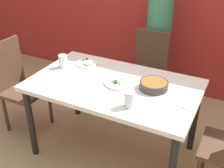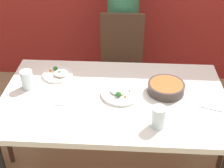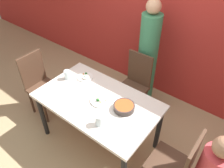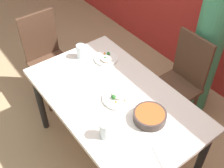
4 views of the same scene
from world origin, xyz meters
name	(u,v)px [view 1 (image 1 of 4)]	position (x,y,z in m)	size (l,w,h in m)	color
ground_plane	(114,150)	(0.00, 0.00, 0.00)	(10.00, 10.00, 0.00)	tan
dining_table	(114,92)	(0.00, 0.00, 0.68)	(1.45, 0.88, 0.76)	silver
chair_adult_spot	(147,72)	(0.03, 0.78, 0.52)	(0.40, 0.40, 0.97)	#4C3323
chair_empty_left	(19,84)	(-1.07, -0.07, 0.52)	(0.40, 0.40, 0.97)	#4C3323
person_adult	(158,41)	(0.03, 1.09, 0.78)	(0.28, 0.28, 1.66)	#387F56
bowl_curry	(154,85)	(0.34, 0.07, 0.80)	(0.24, 0.24, 0.06)	#3D332D
plate_rice_adult	(87,63)	(-0.40, 0.22, 0.78)	(0.21, 0.21, 0.05)	white
plate_rice_child	(119,82)	(0.04, 0.02, 0.78)	(0.26, 0.26, 0.05)	white
glass_water_tall	(63,61)	(-0.58, 0.07, 0.82)	(0.08, 0.08, 0.13)	silver
glass_water_short	(129,99)	(0.26, -0.27, 0.83)	(0.08, 0.08, 0.13)	silver
napkin_folded	(79,77)	(-0.32, -0.05, 0.76)	(0.14, 0.14, 0.01)	white
fork_steel	(181,107)	(0.61, -0.10, 0.76)	(0.18, 0.08, 0.01)	silver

